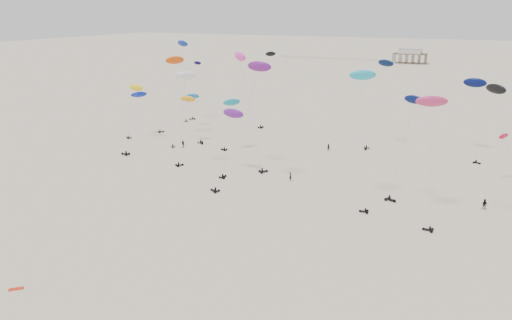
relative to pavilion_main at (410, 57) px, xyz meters
The scene contains 27 objects.
ground_plane 150.39m from the pavilion_main, 86.19° to the right, with size 900.00×900.00×0.00m, color beige.
pavilion_main is the anchor object (origin of this frame).
pier_fence 52.11m from the pavilion_main, behind, with size 80.20×0.20×1.50m.
rig_0 217.77m from the pavilion_main, 83.80° to the right, with size 5.50×9.03×22.28m.
rig_1 220.96m from the pavilion_main, 98.57° to the right, with size 7.04×14.18×14.64m.
rig_2 264.35m from the pavilion_main, 78.93° to the right, with size 9.72×13.86×24.46m.
rig_3 205.81m from the pavilion_main, 101.22° to the right, with size 8.42×15.99×21.50m.
rig_4 233.91m from the pavilion_main, 95.42° to the right, with size 7.95×3.58×12.52m.
rig_5 247.24m from the pavilion_main, 89.89° to the right, with size 10.41×6.19×25.52m.
rig_7 256.13m from the pavilion_main, 82.06° to the right, with size 5.68×3.76×19.85m.
rig_8 214.84m from the pavilion_main, 100.31° to the right, with size 5.38×4.92×25.23m.
rig_9 242.46m from the pavilion_main, 98.40° to the right, with size 10.42×16.47×20.45m.
rig_10 257.95m from the pavilion_main, 83.78° to the right, with size 6.86×9.46×24.17m.
rig_12 235.79m from the pavilion_main, 92.23° to the right, with size 4.72×4.58×13.26m.
rig_13 235.95m from the pavilion_main, 99.74° to the right, with size 4.37×8.78×12.56m.
rig_14 216.93m from the pavilion_main, 77.96° to the right, with size 6.55×13.75×19.68m.
rig_15 251.27m from the pavilion_main, 90.15° to the right, with size 5.35×7.83×14.09m.
rig_16 251.50m from the pavilion_main, 92.84° to the right, with size 4.82×5.35×21.34m.
rig_17 261.20m from the pavilion_main, 81.21° to the right, with size 6.05×10.86×21.11m.
rig_18 230.83m from the pavilion_main, 97.42° to the right, with size 10.14×16.47×23.97m.
rig_19 255.78m from the pavilion_main, 88.64° to the right, with size 8.52×12.28×25.32m.
rig_20 209.02m from the pavilion_main, 93.12° to the right, with size 3.82×6.32×22.33m.
spectator_0 251.79m from the pavilion_main, 87.05° to the right, with size 0.79×0.54×2.16m, color black.
spectator_1 256.55m from the pavilion_main, 78.81° to the right, with size 1.12×0.65×2.30m, color black.
spectator_2 239.78m from the pavilion_main, 95.10° to the right, with size 1.35×0.73×2.28m, color black.
spectator_3 226.46m from the pavilion_main, 86.60° to the right, with size 0.78×0.54×2.16m, color black.
grounded_kite_b 305.20m from the pavilion_main, 90.69° to the right, with size 1.80×0.70×0.07m, color red.
Camera 1 is at (37.36, 6.98, 34.03)m, focal length 35.00 mm.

